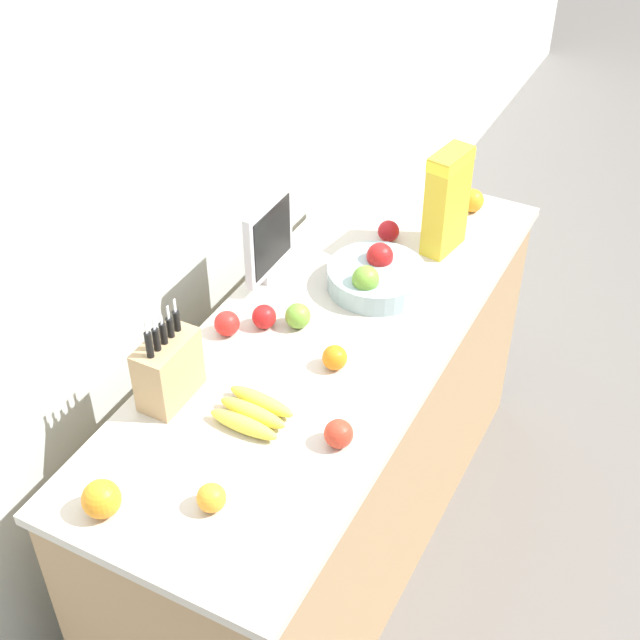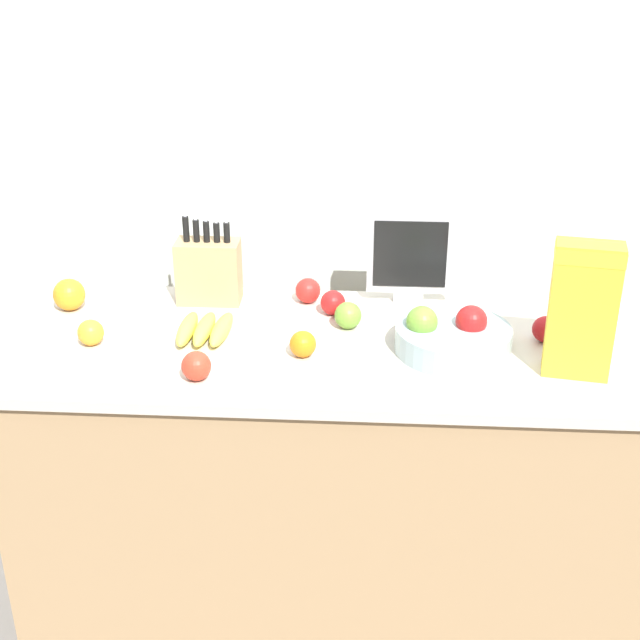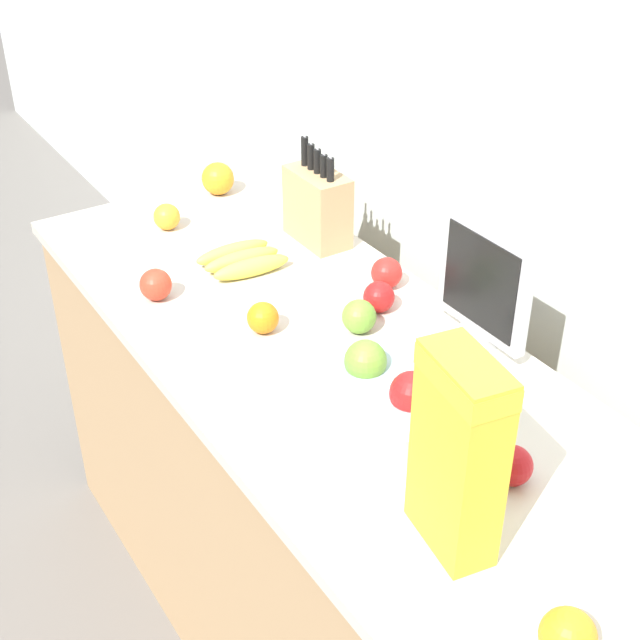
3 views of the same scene
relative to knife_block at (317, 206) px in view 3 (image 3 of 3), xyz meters
name	(u,v)px [view 3 (image 3 of 3)]	position (x,y,z in m)	size (l,w,h in m)	color
ground_plane	(327,640)	(0.42, -0.24, -1.02)	(14.00, 14.00, 0.00)	slate
wall_back	(548,122)	(0.42, 0.31, 0.28)	(9.00, 0.06, 2.60)	silver
counter	(328,511)	(0.42, -0.24, -0.55)	(1.82, 0.67, 0.92)	tan
knife_block	(317,206)	(0.00, 0.00, 0.00)	(0.18, 0.10, 0.29)	tan
small_monitor	(484,283)	(0.57, 0.03, 0.05)	(0.24, 0.03, 0.27)	#B7B7BC
cereal_box	(459,448)	(0.96, -0.37, 0.09)	(0.17, 0.10, 0.34)	gold
fruit_bowl	(390,400)	(0.67, -0.27, -0.05)	(0.29, 0.29, 0.12)	#99B2B7
banana_bunch	(242,260)	(0.02, -0.23, -0.07)	(0.14, 0.20, 0.04)	yellow
apple_rear	(387,273)	(0.28, 0.01, -0.06)	(0.07, 0.07, 0.07)	red
apple_near_bananas	(156,285)	(0.05, -0.46, -0.06)	(0.07, 0.07, 0.07)	red
apple_leftmost	(379,297)	(0.36, -0.07, -0.06)	(0.07, 0.07, 0.07)	red
apple_middle	(359,317)	(0.40, -0.15, -0.06)	(0.07, 0.07, 0.07)	#6B9E33
apple_front	(512,466)	(0.92, -0.20, -0.06)	(0.07, 0.07, 0.07)	#A31419
orange_mid_left	(218,179)	(-0.38, -0.08, -0.05)	(0.09, 0.09, 0.09)	orange
orange_by_cereal	(263,318)	(0.29, -0.32, -0.06)	(0.07, 0.07, 0.07)	orange
orange_front_left	(568,636)	(1.21, -0.38, -0.06)	(0.08, 0.08, 0.08)	orange
orange_front_center	(167,217)	(-0.26, -0.29, -0.06)	(0.07, 0.07, 0.07)	orange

